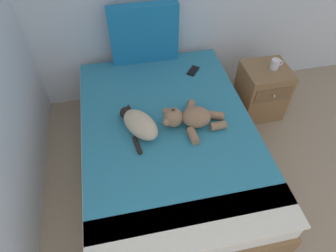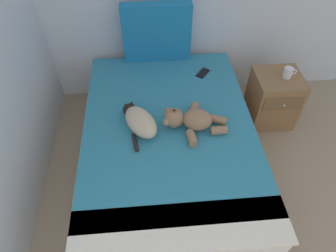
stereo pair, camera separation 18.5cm
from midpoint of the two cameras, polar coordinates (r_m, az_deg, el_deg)
ground_plane at (r=2.68m, az=26.15°, el=-16.55°), size 10.79×10.79×0.00m
bed at (r=2.51m, az=-2.08°, el=-4.02°), size 1.37×1.95×0.51m
patterned_cushion at (r=2.85m, az=-6.51°, el=16.90°), size 0.62×0.11×0.55m
cat at (r=2.26m, az=-7.89°, el=0.37°), size 0.33×0.44×0.15m
teddy_bear at (r=2.28m, az=1.81°, el=1.49°), size 0.50×0.43×0.16m
cell_phone at (r=2.83m, az=2.90°, el=10.39°), size 0.15×0.16×0.01m
nightstand at (r=3.10m, az=15.72°, el=6.41°), size 0.42×0.42×0.53m
mug at (r=2.94m, az=17.99°, el=11.04°), size 0.12×0.08×0.09m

